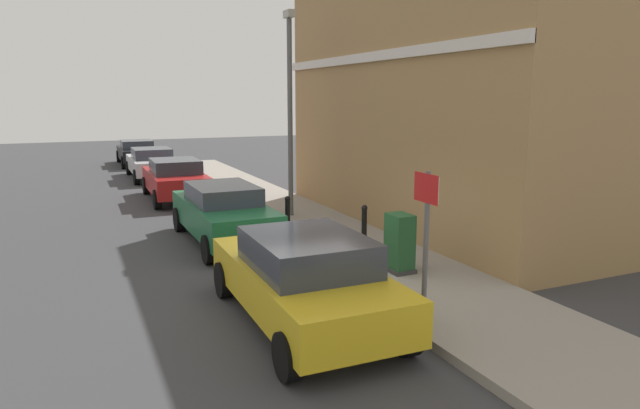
# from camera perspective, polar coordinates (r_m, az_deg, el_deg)

# --- Properties ---
(ground) EXTENTS (80.00, 80.00, 0.00)m
(ground) POSITION_cam_1_polar(r_m,az_deg,el_deg) (10.77, -0.80, -8.22)
(ground) COLOR #38383A
(sidewalk) EXTENTS (2.78, 30.00, 0.15)m
(sidewalk) POSITION_cam_1_polar(r_m,az_deg,el_deg) (16.78, -3.26, -1.00)
(sidewalk) COLOR gray
(sidewalk) RESTS_ON ground
(corner_building) EXTENTS (6.81, 10.84, 7.69)m
(corner_building) POSITION_cam_1_polar(r_m,az_deg,el_deg) (16.59, 15.83, 11.58)
(corner_building) COLOR #9E7A4C
(corner_building) RESTS_ON ground
(car_yellow) EXTENTS (2.00, 4.40, 1.47)m
(car_yellow) POSITION_cam_1_polar(r_m,az_deg,el_deg) (8.80, -1.63, -7.43)
(car_yellow) COLOR gold
(car_yellow) RESTS_ON ground
(car_green) EXTENTS (1.82, 4.41, 1.44)m
(car_green) POSITION_cam_1_polar(r_m,az_deg,el_deg) (13.87, -9.84, -0.77)
(car_green) COLOR #195933
(car_green) RESTS_ON ground
(car_red) EXTENTS (1.92, 4.25, 1.43)m
(car_red) POSITION_cam_1_polar(r_m,az_deg,el_deg) (20.06, -14.56, 2.58)
(car_red) COLOR maroon
(car_red) RESTS_ON ground
(car_silver) EXTENTS (1.91, 4.46, 1.35)m
(car_silver) POSITION_cam_1_polar(r_m,az_deg,el_deg) (25.69, -16.80, 4.13)
(car_silver) COLOR #B7B7BC
(car_silver) RESTS_ON ground
(car_black) EXTENTS (1.92, 4.38, 1.30)m
(car_black) POSITION_cam_1_polar(r_m,az_deg,el_deg) (31.26, -18.17, 5.13)
(car_black) COLOR black
(car_black) RESTS_ON ground
(utility_cabinet) EXTENTS (0.46, 0.61, 1.15)m
(utility_cabinet) POSITION_cam_1_polar(r_m,az_deg,el_deg) (11.06, 8.12, -4.12)
(utility_cabinet) COLOR #1E4C28
(utility_cabinet) RESTS_ON sidewalk
(bollard_near_cabinet) EXTENTS (0.14, 0.14, 1.04)m
(bollard_near_cabinet) POSITION_cam_1_polar(r_m,az_deg,el_deg) (12.46, 4.53, -2.23)
(bollard_near_cabinet) COLOR black
(bollard_near_cabinet) RESTS_ON sidewalk
(bollard_far_kerb) EXTENTS (0.14, 0.14, 1.04)m
(bollard_far_kerb) POSITION_cam_1_polar(r_m,az_deg,el_deg) (13.55, -3.32, -1.15)
(bollard_far_kerb) COLOR black
(bollard_far_kerb) RESTS_ON sidewalk
(street_sign) EXTENTS (0.08, 0.60, 2.30)m
(street_sign) POSITION_cam_1_polar(r_m,az_deg,el_deg) (8.55, 10.77, -1.90)
(street_sign) COLOR #59595B
(street_sign) RESTS_ON sidewalk
(lamppost) EXTENTS (0.20, 0.44, 5.72)m
(lamppost) POSITION_cam_1_polar(r_m,az_deg,el_deg) (16.00, -3.09, 10.07)
(lamppost) COLOR #59595B
(lamppost) RESTS_ON sidewalk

